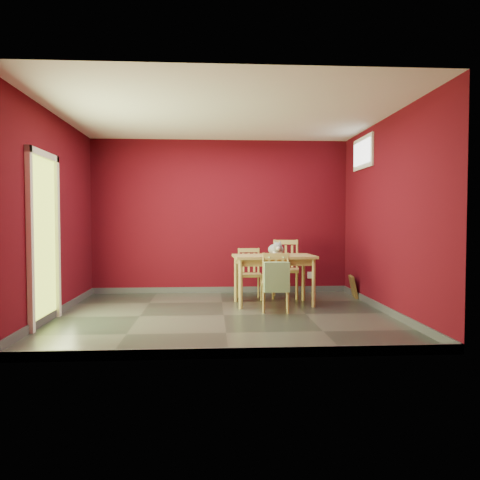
{
  "coord_description": "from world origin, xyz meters",
  "views": [
    {
      "loc": [
        -0.17,
        -6.28,
        1.28
      ],
      "look_at": [
        0.25,
        0.45,
        1.0
      ],
      "focal_mm": 35.0,
      "sensor_mm": 36.0,
      "label": 1
    }
  ],
  "objects": [
    {
      "name": "window",
      "position": [
        2.23,
        1.0,
        2.35
      ],
      "size": [
        0.05,
        0.9,
        0.5
      ],
      "color": "white",
      "rests_on": "room_shell"
    },
    {
      "name": "outlet_plate",
      "position": [
        1.6,
        1.99,
        0.3
      ],
      "size": [
        0.08,
        0.02,
        0.12
      ],
      "primitive_type": "cube",
      "color": "silver",
      "rests_on": "room_shell"
    },
    {
      "name": "table_runner",
      "position": [
        0.78,
        0.65,
        0.7
      ],
      "size": [
        0.36,
        0.68,
        0.33
      ],
      "color": "#9A6327",
      "rests_on": "dining_table"
    },
    {
      "name": "chair_near",
      "position": [
        0.74,
        0.2,
        0.43
      ],
      "size": [
        0.44,
        0.44,
        0.84
      ],
      "color": "tan",
      "rests_on": "ground"
    },
    {
      "name": "dining_table",
      "position": [
        0.78,
        0.76,
        0.66
      ],
      "size": [
        1.25,
        0.78,
        0.76
      ],
      "color": "tan",
      "rests_on": "ground"
    },
    {
      "name": "tote_bag",
      "position": [
        0.72,
        -0.01,
        0.52
      ],
      "size": [
        0.34,
        0.2,
        0.48
      ],
      "color": "#7EAF74",
      "rests_on": "chair_near"
    },
    {
      "name": "room_shell",
      "position": [
        0.0,
        0.0,
        0.05
      ],
      "size": [
        4.5,
        4.5,
        4.5
      ],
      "color": "#4C0711",
      "rests_on": "ground"
    },
    {
      "name": "cat",
      "position": [
        0.81,
        0.72,
        0.88
      ],
      "size": [
        0.37,
        0.53,
        0.24
      ],
      "primitive_type": null,
      "rotation": [
        0.0,
        0.0,
        -0.26
      ],
      "color": "slate",
      "rests_on": "table_runner"
    },
    {
      "name": "chair_far_left",
      "position": [
        0.46,
        1.31,
        0.42
      ],
      "size": [
        0.4,
        0.4,
        0.82
      ],
      "color": "tan",
      "rests_on": "ground"
    },
    {
      "name": "ground",
      "position": [
        0.0,
        0.0,
        0.0
      ],
      "size": [
        4.5,
        4.5,
        0.0
      ],
      "primitive_type": "plane",
      "color": "#2D342D",
      "rests_on": "ground"
    },
    {
      "name": "doorway",
      "position": [
        -2.23,
        -0.4,
        1.12
      ],
      "size": [
        0.06,
        1.01,
        2.13
      ],
      "color": "#B7D838",
      "rests_on": "ground"
    },
    {
      "name": "picture_frame",
      "position": [
        2.19,
        1.31,
        0.18
      ],
      "size": [
        0.17,
        0.38,
        0.37
      ],
      "color": "brown",
      "rests_on": "ground"
    },
    {
      "name": "chair_far_right",
      "position": [
        1.07,
        1.42,
        0.49
      ],
      "size": [
        0.52,
        0.52,
        0.96
      ],
      "color": "tan",
      "rests_on": "ground"
    }
  ]
}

